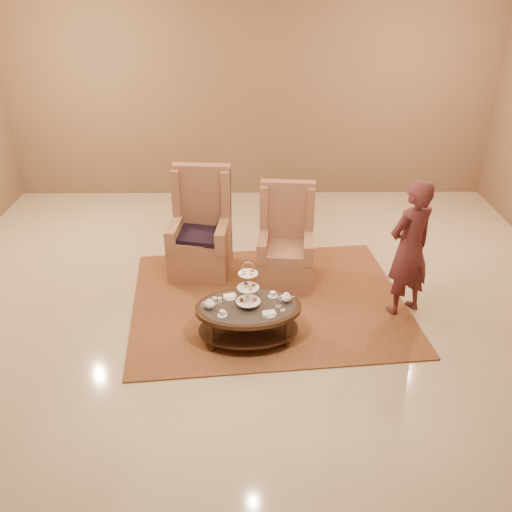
{
  "coord_description": "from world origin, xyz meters",
  "views": [
    {
      "loc": [
        -0.02,
        -5.43,
        3.6
      ],
      "look_at": [
        0.05,
        0.2,
        0.7
      ],
      "focal_mm": 40.0,
      "sensor_mm": 36.0,
      "label": 1
    }
  ],
  "objects_px": {
    "tea_table": "(248,312)",
    "armchair_right": "(286,249)",
    "person": "(410,249)",
    "armchair_left": "(201,237)"
  },
  "relations": [
    {
      "from": "tea_table",
      "to": "person",
      "type": "xyz_separation_m",
      "value": [
        1.78,
        0.54,
        0.46
      ]
    },
    {
      "from": "tea_table",
      "to": "armchair_right",
      "type": "relative_size",
      "value": 0.94
    },
    {
      "from": "person",
      "to": "armchair_right",
      "type": "bearing_deg",
      "value": -59.79
    },
    {
      "from": "tea_table",
      "to": "person",
      "type": "bearing_deg",
      "value": 13.0
    },
    {
      "from": "armchair_left",
      "to": "armchair_right",
      "type": "xyz_separation_m",
      "value": [
        1.08,
        -0.26,
        -0.04
      ]
    },
    {
      "from": "armchair_left",
      "to": "person",
      "type": "bearing_deg",
      "value": -18.4
    },
    {
      "from": "armchair_left",
      "to": "person",
      "type": "xyz_separation_m",
      "value": [
        2.39,
        -1.04,
        0.34
      ]
    },
    {
      "from": "armchair_right",
      "to": "person",
      "type": "height_order",
      "value": "person"
    },
    {
      "from": "tea_table",
      "to": "person",
      "type": "distance_m",
      "value": 1.92
    },
    {
      "from": "armchair_right",
      "to": "tea_table",
      "type": "bearing_deg",
      "value": -104.05
    }
  ]
}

